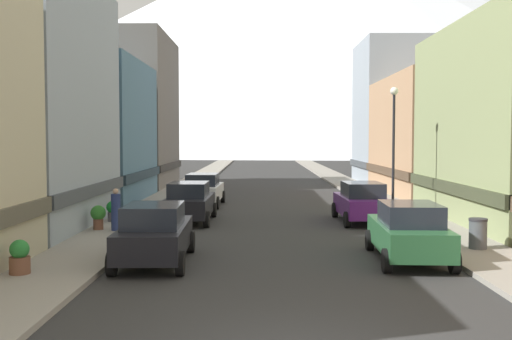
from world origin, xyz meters
TOP-DOWN VIEW (x-y plane):
  - sidewalk_left at (-6.25, 35.00)m, footprint 2.50×100.00m
  - sidewalk_right at (6.25, 35.00)m, footprint 2.50×100.00m
  - storefront_left_1 at (-11.18, 13.99)m, footprint 7.65×9.67m
  - storefront_left_2 at (-11.36, 24.31)m, footprint 8.02×9.80m
  - storefront_left_3 at (-11.64, 34.82)m, footprint 8.58×10.28m
  - storefront_right_2 at (11.05, 28.39)m, footprint 7.39×12.69m
  - storefront_right_3 at (12.40, 38.81)m, footprint 10.09×8.08m
  - car_left_0 at (-3.80, 7.47)m, footprint 2.17×4.45m
  - car_left_1 at (-3.80, 16.10)m, footprint 2.12×4.43m
  - car_left_2 at (-3.80, 22.41)m, footprint 2.19×4.46m
  - car_right_0 at (3.80, 7.85)m, footprint 2.22×4.47m
  - car_right_1 at (3.80, 16.11)m, footprint 2.17×4.45m
  - trash_bin_right at (6.35, 9.12)m, footprint 0.59×0.59m
  - potted_plant_0 at (-7.00, 13.03)m, footprint 0.59×0.59m
  - potted_plant_1 at (-7.00, 5.48)m, footprint 0.54×0.54m
  - potted_plant_2 at (-7.00, 15.28)m, footprint 0.53×0.53m
  - pedestrian_0 at (-6.25, 12.79)m, footprint 0.36×0.36m
  - streetlamp_right at (5.35, 16.90)m, footprint 0.36×0.36m
  - mountain_backdrop at (23.03, 260.00)m, footprint 346.47×346.47m

SIDE VIEW (x-z plane):
  - sidewalk_left at x=-6.25m, z-range 0.00..0.15m
  - sidewalk_right at x=6.25m, z-range 0.00..0.15m
  - potted_plant_1 at x=-7.00m, z-range 0.14..1.04m
  - potted_plant_2 at x=-7.00m, z-range 0.19..1.07m
  - trash_bin_right at x=6.35m, z-range 0.15..1.13m
  - potted_plant_0 at x=-7.00m, z-range 0.22..1.17m
  - pedestrian_0 at x=-6.25m, z-range 0.09..1.71m
  - car_left_0 at x=-3.80m, z-range 0.01..1.79m
  - car_left_1 at x=-3.80m, z-range 0.01..1.79m
  - car_left_2 at x=-3.80m, z-range 0.01..1.79m
  - car_right_0 at x=3.80m, z-range 0.01..1.79m
  - car_right_1 at x=3.80m, z-range 0.01..1.79m
  - storefront_right_2 at x=11.05m, z-range -0.14..7.51m
  - storefront_left_2 at x=-11.36m, z-range -0.15..7.99m
  - streetlamp_right at x=5.35m, z-range 1.06..6.92m
  - storefront_left_1 at x=-11.18m, z-range -0.17..10.05m
  - storefront_left_3 at x=-11.64m, z-range -0.18..11.15m
  - storefront_right_3 at x=12.40m, z-range -0.18..11.38m
  - mountain_backdrop at x=23.03m, z-range 0.00..99.90m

